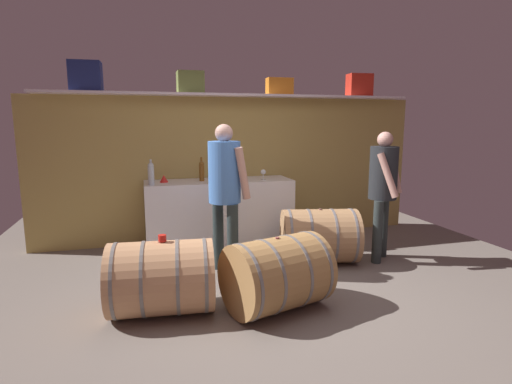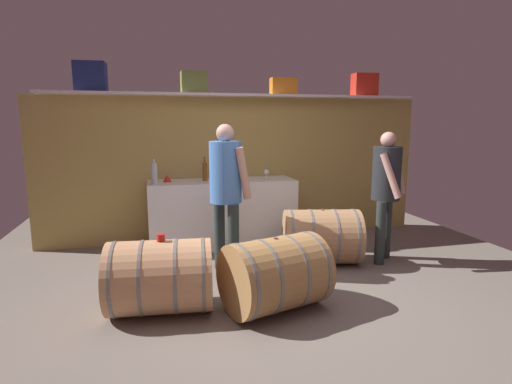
# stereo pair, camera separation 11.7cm
# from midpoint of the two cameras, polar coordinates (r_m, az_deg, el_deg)

# --- Properties ---
(ground_plane) EXTENTS (6.67, 7.86, 0.02)m
(ground_plane) POSITION_cam_midpoint_polar(r_m,az_deg,el_deg) (4.40, 2.84, -12.51)
(ground_plane) COLOR #6F655D
(back_wall_panel) EXTENTS (5.47, 0.10, 2.00)m
(back_wall_panel) POSITION_cam_midpoint_polar(r_m,az_deg,el_deg) (5.81, -2.04, 3.27)
(back_wall_panel) COLOR tan
(back_wall_panel) RESTS_ON ground
(high_shelf_board) EXTENTS (5.03, 0.40, 0.03)m
(high_shelf_board) POSITION_cam_midpoint_polar(r_m,az_deg,el_deg) (5.63, -1.78, 13.41)
(high_shelf_board) COLOR silver
(high_shelf_board) RESTS_ON back_wall_panel
(toolcase_navy) EXTENTS (0.38, 0.30, 0.36)m
(toolcase_navy) POSITION_cam_midpoint_polar(r_m,az_deg,el_deg) (5.56, -21.64, 14.81)
(toolcase_navy) COLOR navy
(toolcase_navy) RESTS_ON high_shelf_board
(toolcase_olive) EXTENTS (0.34, 0.28, 0.28)m
(toolcase_olive) POSITION_cam_midpoint_polar(r_m,az_deg,el_deg) (5.55, -8.10, 14.99)
(toolcase_olive) COLOR olive
(toolcase_olive) RESTS_ON high_shelf_board
(toolcase_orange) EXTENTS (0.36, 0.19, 0.23)m
(toolcase_orange) POSITION_cam_midpoint_polar(r_m,az_deg,el_deg) (5.81, 4.47, 14.57)
(toolcase_orange) COLOR orange
(toolcase_orange) RESTS_ON high_shelf_board
(toolcase_red) EXTENTS (0.36, 0.25, 0.32)m
(toolcase_red) POSITION_cam_midpoint_polar(r_m,az_deg,el_deg) (6.30, 15.52, 14.29)
(toolcase_red) COLOR red
(toolcase_red) RESTS_ON high_shelf_board
(work_cabinet) EXTENTS (1.94, 0.60, 0.90)m
(work_cabinet) POSITION_cam_midpoint_polar(r_m,az_deg,el_deg) (5.50, -4.10, -2.96)
(work_cabinet) COLOR white
(work_cabinet) RESTS_ON ground
(wine_bottle_clear) EXTENTS (0.08, 0.08, 0.31)m
(wine_bottle_clear) POSITION_cam_midpoint_polar(r_m,az_deg,el_deg) (5.16, -13.48, 2.64)
(wine_bottle_clear) COLOR #B6C0C2
(wine_bottle_clear) RESTS_ON work_cabinet
(wine_bottle_amber) EXTENTS (0.06, 0.06, 0.31)m
(wine_bottle_amber) POSITION_cam_midpoint_polar(r_m,az_deg,el_deg) (5.38, -6.59, 3.05)
(wine_bottle_amber) COLOR brown
(wine_bottle_amber) RESTS_ON work_cabinet
(wine_glass) EXTENTS (0.07, 0.07, 0.14)m
(wine_glass) POSITION_cam_midpoint_polar(r_m,az_deg,el_deg) (5.41, 2.09, 2.73)
(wine_glass) COLOR white
(wine_glass) RESTS_ON work_cabinet
(red_funnel) EXTENTS (0.11, 0.11, 0.09)m
(red_funnel) POSITION_cam_midpoint_polar(r_m,az_deg,el_deg) (5.36, -11.75, 1.91)
(red_funnel) COLOR red
(red_funnel) RESTS_ON work_cabinet
(wine_barrel_near) EXTENTS (0.94, 0.73, 0.66)m
(wine_barrel_near) POSITION_cam_midpoint_polar(r_m,az_deg,el_deg) (3.70, -12.42, -11.54)
(wine_barrel_near) COLOR tan
(wine_barrel_near) RESTS_ON ground
(wine_barrel_far) EXTENTS (1.00, 0.86, 0.67)m
(wine_barrel_far) POSITION_cam_midpoint_polar(r_m,az_deg,el_deg) (3.68, 3.64, -11.43)
(wine_barrel_far) COLOR #A57946
(wine_barrel_far) RESTS_ON ground
(wine_barrel_flank) EXTENTS (1.00, 0.81, 0.66)m
(wine_barrel_flank) POSITION_cam_midpoint_polar(r_m,az_deg,el_deg) (4.89, 9.88, -6.19)
(wine_barrel_flank) COLOR #AE8055
(wine_barrel_flank) RESTS_ON ground
(tasting_cup) EXTENTS (0.07, 0.07, 0.06)m
(tasting_cup) POSITION_cam_midpoint_polar(r_m,az_deg,el_deg) (3.59, -12.32, -6.24)
(tasting_cup) COLOR red
(tasting_cup) RESTS_ON wine_barrel_near
(winemaker_pouring) EXTENTS (0.48, 0.49, 1.55)m
(winemaker_pouring) POSITION_cam_midpoint_polar(r_m,az_deg,el_deg) (5.03, 18.51, 1.19)
(winemaker_pouring) COLOR #2C3434
(winemaker_pouring) RESTS_ON ground
(visitor_tasting) EXTENTS (0.44, 0.53, 1.64)m
(visitor_tasting) POSITION_cam_midpoint_polar(r_m,az_deg,el_deg) (4.40, -3.45, 1.26)
(visitor_tasting) COLOR #273233
(visitor_tasting) RESTS_ON ground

